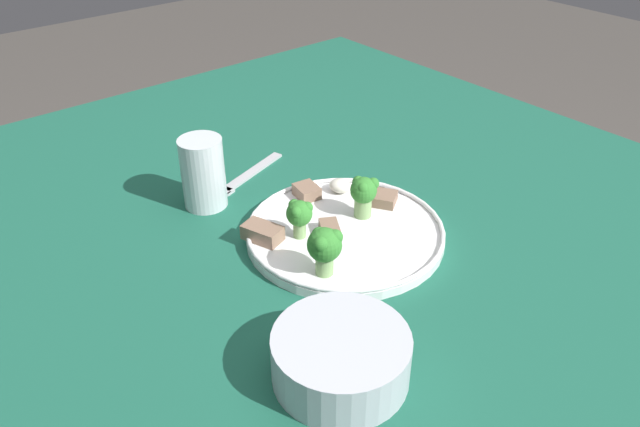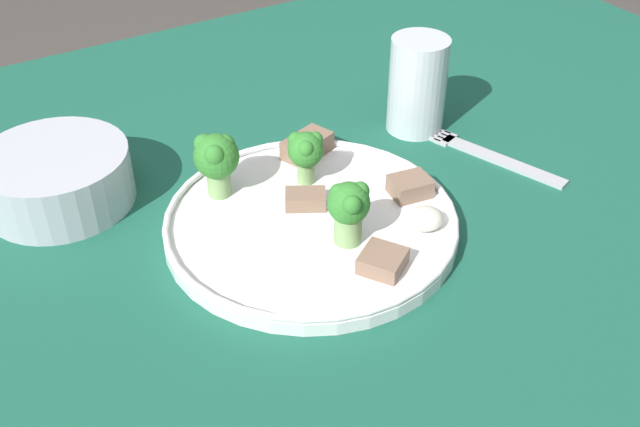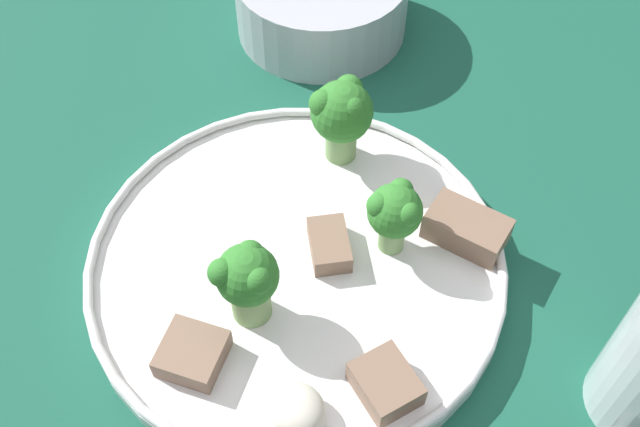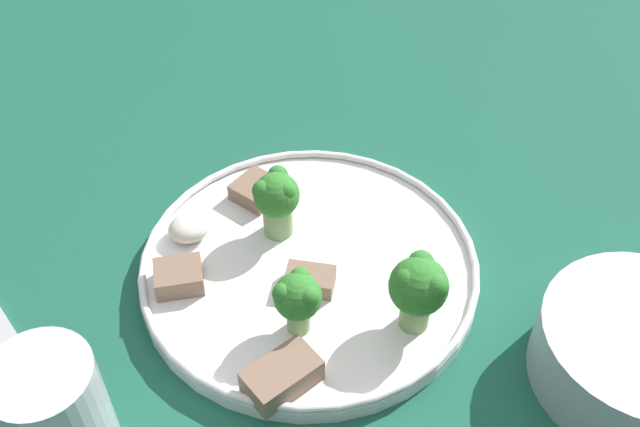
{
  "view_description": "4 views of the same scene",
  "coord_description": "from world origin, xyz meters",
  "views": [
    {
      "loc": [
        -0.45,
        0.49,
        1.24
      ],
      "look_at": [
        0.06,
        0.07,
        0.81
      ],
      "focal_mm": 35.0,
      "sensor_mm": 36.0,
      "label": 1
    },
    {
      "loc": [
        -0.23,
        -0.41,
        1.17
      ],
      "look_at": [
        0.04,
        0.02,
        0.8
      ],
      "focal_mm": 42.0,
      "sensor_mm": 36.0,
      "label": 2
    },
    {
      "loc": [
        0.25,
        -0.11,
        1.16
      ],
      "look_at": [
        0.03,
        0.07,
        0.79
      ],
      "focal_mm": 42.0,
      "sensor_mm": 36.0,
      "label": 3
    },
    {
      "loc": [
        0.16,
        0.4,
        1.21
      ],
      "look_at": [
        0.02,
        0.02,
        0.8
      ],
      "focal_mm": 42.0,
      "sensor_mm": 36.0,
      "label": 4
    }
  ],
  "objects": [
    {
      "name": "drinking_glass",
      "position": [
        0.23,
        0.14,
        0.81
      ],
      "size": [
        0.06,
        0.06,
        0.1
      ],
      "color": "silver",
      "rests_on": "table"
    },
    {
      "name": "meat_slice_middle_slice",
      "position": [
        0.05,
        0.06,
        0.78
      ],
      "size": [
        0.04,
        0.04,
        0.01
      ],
      "color": "#846651",
      "rests_on": "dinner_plate"
    },
    {
      "name": "cream_bowl",
      "position": [
        -0.13,
        0.2,
        0.79
      ],
      "size": [
        0.14,
        0.14,
        0.05
      ],
      "color": "#B7BCC6",
      "rests_on": "table"
    },
    {
      "name": "meat_slice_front_slice",
      "position": [
        0.06,
        -0.04,
        0.78
      ],
      "size": [
        0.05,
        0.05,
        0.01
      ],
      "color": "#846651",
      "rests_on": "dinner_plate"
    },
    {
      "name": "meat_slice_rear_slice",
      "position": [
        0.14,
        0.03,
        0.79
      ],
      "size": [
        0.04,
        0.03,
        0.02
      ],
      "color": "#846651",
      "rests_on": "dinner_plate"
    },
    {
      "name": "broccoli_floret_center_left",
      "position": [
        0.07,
        0.09,
        0.81
      ],
      "size": [
        0.03,
        0.03,
        0.05
      ],
      "color": "#7FA866",
      "rests_on": "dinner_plate"
    },
    {
      "name": "broccoli_floret_back_left",
      "position": [
        -0.01,
        0.12,
        0.82
      ],
      "size": [
        0.04,
        0.04,
        0.06
      ],
      "color": "#7FA866",
      "rests_on": "dinner_plate"
    },
    {
      "name": "table",
      "position": [
        0.0,
        0.0,
        0.67
      ],
      "size": [
        1.38,
        1.05,
        0.76
      ],
      "color": "#195642",
      "rests_on": "ground_plane"
    },
    {
      "name": "sauce_dollop",
      "position": [
        0.12,
        -0.02,
        0.79
      ],
      "size": [
        0.03,
        0.03,
        0.02
      ],
      "color": "silver",
      "rests_on": "dinner_plate"
    },
    {
      "name": "meat_slice_edge_slice",
      "position": [
        0.09,
        0.13,
        0.79
      ],
      "size": [
        0.06,
        0.04,
        0.02
      ],
      "color": "#846651",
      "rests_on": "dinner_plate"
    },
    {
      "name": "fork",
      "position": [
        0.25,
        0.06,
        0.77
      ],
      "size": [
        0.08,
        0.18,
        0.0
      ],
      "color": "#B2B2B7",
      "rests_on": "table"
    },
    {
      "name": "dinner_plate",
      "position": [
        0.04,
        0.04,
        0.77
      ],
      "size": [
        0.26,
        0.26,
        0.02
      ],
      "color": "white",
      "rests_on": "table"
    },
    {
      "name": "broccoli_floret_near_rim_left",
      "position": [
        0.05,
        -0.0,
        0.81
      ],
      "size": [
        0.04,
        0.04,
        0.06
      ],
      "color": "#7FA866",
      "rests_on": "dinner_plate"
    }
  ]
}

